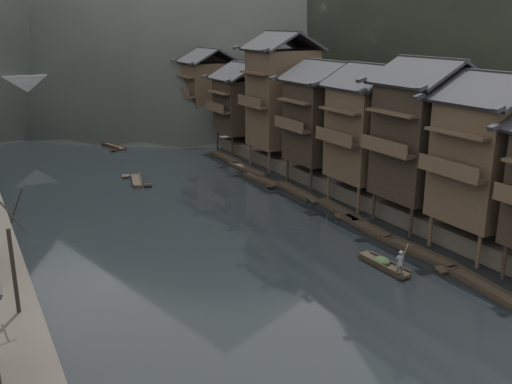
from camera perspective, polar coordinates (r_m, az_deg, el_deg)
water at (r=38.65m, az=2.99°, el=-9.78°), size 300.00×300.00×0.00m
right_bank at (r=88.97m, az=9.16°, el=5.88°), size 40.00×200.00×1.80m
stilt_houses at (r=60.77m, az=7.87°, el=8.49°), size 9.00×67.60×16.44m
moored_sampans at (r=56.86m, az=5.51°, el=-0.82°), size 3.02×50.12×0.47m
midriver_boats at (r=74.73m, az=-13.12°, el=3.06°), size 4.74×25.05×0.44m
stone_bridge at (r=103.86m, az=-18.10°, el=9.15°), size 40.00×6.00×9.00m
hero_sampan at (r=42.87m, az=12.65°, el=-7.13°), size 1.20×4.95×0.43m
cargo_heap at (r=42.81m, az=12.51°, el=-6.34°), size 1.09×1.42×0.65m
boatman at (r=41.22m, az=14.23°, el=-6.54°), size 0.76×0.65×1.78m
bamboo_pole at (r=40.43m, az=14.70°, el=-3.12°), size 1.60×2.44×3.37m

